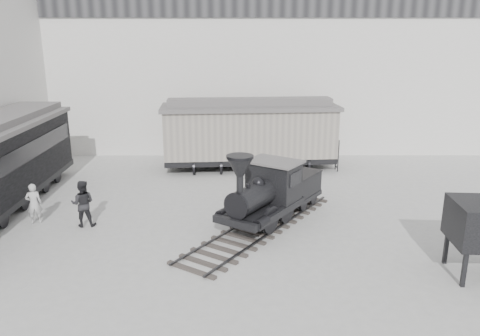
{
  "coord_description": "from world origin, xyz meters",
  "views": [
    {
      "loc": [
        0.25,
        -13.8,
        6.95
      ],
      "look_at": [
        0.29,
        3.82,
        2.0
      ],
      "focal_mm": 35.0,
      "sensor_mm": 36.0,
      "label": 1
    }
  ],
  "objects_px": {
    "locomotive": "(269,195)",
    "visitor_a": "(34,204)",
    "visitor_b": "(83,203)",
    "boxcar": "(250,132)"
  },
  "relations": [
    {
      "from": "boxcar",
      "to": "visitor_b",
      "type": "relative_size",
      "value": 5.32
    },
    {
      "from": "visitor_a",
      "to": "visitor_b",
      "type": "bearing_deg",
      "value": 154.13
    },
    {
      "from": "locomotive",
      "to": "visitor_b",
      "type": "distance_m",
      "value": 7.07
    },
    {
      "from": "visitor_a",
      "to": "visitor_b",
      "type": "height_order",
      "value": "visitor_b"
    },
    {
      "from": "locomotive",
      "to": "boxcar",
      "type": "distance_m",
      "value": 7.89
    },
    {
      "from": "boxcar",
      "to": "visitor_b",
      "type": "bearing_deg",
      "value": -133.15
    },
    {
      "from": "visitor_a",
      "to": "boxcar",
      "type": "bearing_deg",
      "value": -155.5
    },
    {
      "from": "locomotive",
      "to": "visitor_a",
      "type": "distance_m",
      "value": 9.03
    },
    {
      "from": "locomotive",
      "to": "visitor_a",
      "type": "height_order",
      "value": "locomotive"
    },
    {
      "from": "boxcar",
      "to": "visitor_b",
      "type": "distance_m",
      "value": 10.44
    }
  ]
}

